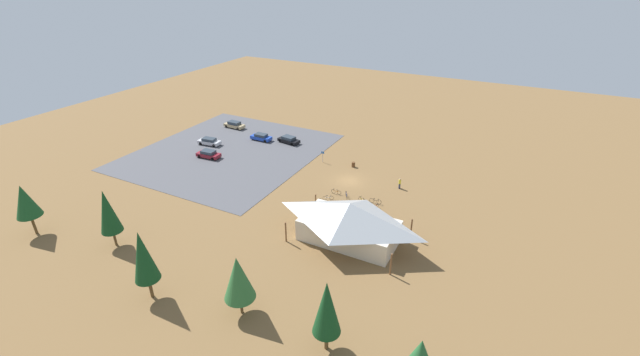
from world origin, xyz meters
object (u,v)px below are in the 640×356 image
object	(u,v)px
car_maroon_end_stall	(208,154)
car_black_by_curb	(289,140)
bicycle_teal_edge_north	(322,203)
bicycle_orange_mid_cluster	(336,192)
pine_center	(107,211)
pine_west	(327,308)
bicycle_yellow_front_row	(362,200)
bicycle_silver_lone_east	(341,203)
bike_pavilion	(349,220)
bicycle_red_edge_south	(375,207)
lot_sign	(323,155)
pine_east	(143,256)
car_blue_aisle_side	(261,137)
bicycle_black_by_bin	(375,201)
car_tan_front_row	(234,125)
visitor_crossing_yard	(400,183)
bicycle_blue_yard_right	(346,195)
car_silver_far_end	(209,141)
pine_mideast	(238,278)
trash_bin	(353,165)
bicycle_white_yard_front	(328,198)

from	to	relation	value
car_maroon_end_stall	car_black_by_curb	size ratio (longest dim) A/B	0.96
bicycle_teal_edge_north	bicycle_orange_mid_cluster	bearing A→B (deg)	-96.14
pine_center	pine_west	size ratio (longest dim) A/B	1.01
bicycle_yellow_front_row	bicycle_silver_lone_east	bearing A→B (deg)	40.11
bike_pavilion	bicycle_red_edge_south	xyz separation A→B (m)	(-0.33, -8.57, -2.63)
lot_sign	pine_east	world-z (taller)	pine_east
car_blue_aisle_side	bicycle_red_edge_south	bearing A→B (deg)	153.85
pine_east	bicycle_black_by_bin	world-z (taller)	pine_east
car_tan_front_row	pine_center	bearing A→B (deg)	108.04
bicycle_red_edge_south	bicycle_silver_lone_east	bearing A→B (deg)	11.74
bicycle_yellow_front_row	car_maroon_end_stall	bearing A→B (deg)	-3.70
bicycle_orange_mid_cluster	visitor_crossing_yard	bearing A→B (deg)	-142.31
bicycle_blue_yard_right	car_blue_aisle_side	world-z (taller)	car_blue_aisle_side
bicycle_silver_lone_east	bicycle_black_by_bin	bearing A→B (deg)	-148.57
car_silver_far_end	car_maroon_end_stall	size ratio (longest dim) A/B	1.04
car_black_by_curb	bicycle_silver_lone_east	bearing A→B (deg)	138.48
bicycle_blue_yard_right	car_silver_far_end	world-z (taller)	car_silver_far_end
pine_mideast	car_silver_far_end	world-z (taller)	pine_mideast
bicycle_orange_mid_cluster	pine_west	bearing A→B (deg)	113.65
car_tan_front_row	trash_bin	bearing A→B (deg)	168.58
car_maroon_end_stall	bicycle_white_yard_front	bearing A→B (deg)	171.83
bicycle_orange_mid_cluster	car_tan_front_row	size ratio (longest dim) A/B	0.35
bike_pavilion	bicycle_white_yard_front	distance (m)	10.81
bike_pavilion	car_blue_aisle_side	distance (m)	37.85
lot_sign	car_black_by_curb	distance (m)	11.40
pine_mideast	car_blue_aisle_side	world-z (taller)	pine_mideast
bicycle_yellow_front_row	bicycle_black_by_bin	distance (m)	1.94
pine_center	visitor_crossing_yard	world-z (taller)	pine_center
pine_mideast	bicycle_white_yard_front	size ratio (longest dim) A/B	4.77
bicycle_orange_mid_cluster	bicycle_red_edge_south	world-z (taller)	bicycle_orange_mid_cluster
bicycle_blue_yard_right	car_tan_front_row	world-z (taller)	car_tan_front_row
visitor_crossing_yard	car_maroon_end_stall	bearing A→B (deg)	7.70
bicycle_blue_yard_right	bicycle_silver_lone_east	distance (m)	2.40
trash_bin	bicycle_black_by_bin	size ratio (longest dim) A/B	0.49
pine_east	pine_west	distance (m)	19.64
bike_pavilion	bicycle_black_by_bin	size ratio (longest dim) A/B	7.73
pine_center	bicycle_blue_yard_right	world-z (taller)	pine_center
bicycle_yellow_front_row	bicycle_blue_yard_right	xyz separation A→B (m)	(2.71, -0.23, 0.03)
car_tan_front_row	bike_pavilion	bearing A→B (deg)	145.71
pine_mideast	pine_east	world-z (taller)	pine_east
bicycle_yellow_front_row	bicycle_white_yard_front	size ratio (longest dim) A/B	1.06
bike_pavilion	bicycle_silver_lone_east	distance (m)	9.23
bicycle_yellow_front_row	bicycle_blue_yard_right	bearing A→B (deg)	-4.89
bicycle_yellow_front_row	bicycle_red_edge_south	bearing A→B (deg)	154.71
bicycle_blue_yard_right	bicycle_silver_lone_east	world-z (taller)	bicycle_blue_yard_right
bicycle_white_yard_front	car_blue_aisle_side	size ratio (longest dim) A/B	0.34
bicycle_white_yard_front	bicycle_orange_mid_cluster	size ratio (longest dim) A/B	0.88
pine_mideast	trash_bin	bearing A→B (deg)	-84.40
bicycle_white_yard_front	car_maroon_end_stall	size ratio (longest dim) A/B	0.32
pine_west	bicycle_red_edge_south	xyz separation A→B (m)	(4.75, -25.12, -4.57)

